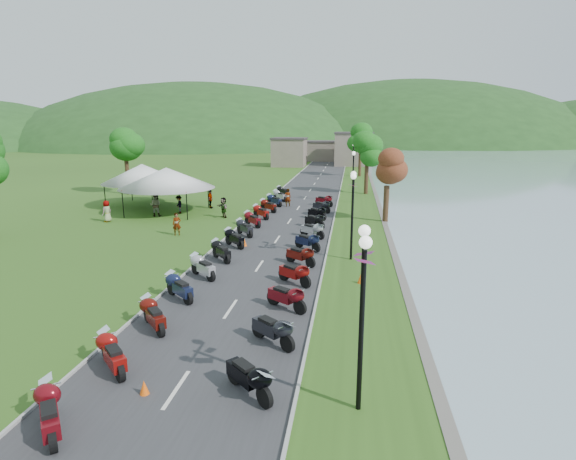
{
  "coord_description": "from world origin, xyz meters",
  "views": [
    {
      "loc": [
        4.93,
        -7.21,
        7.61
      ],
      "look_at": [
        1.11,
        19.45,
        1.3
      ],
      "focal_mm": 28.0,
      "sensor_mm": 36.0,
      "label": 1
    }
  ],
  "objects_px": {
    "pedestrian_b": "(156,216)",
    "pedestrian_c": "(179,213)",
    "vendor_tent_main": "(167,190)",
    "streetlamp_near": "(361,325)",
    "pedestrian_a": "(177,235)"
  },
  "relations": [
    {
      "from": "vendor_tent_main",
      "to": "pedestrian_a",
      "type": "bearing_deg",
      "value": -63.53
    },
    {
      "from": "pedestrian_c",
      "to": "streetlamp_near",
      "type": "bearing_deg",
      "value": -6.31
    },
    {
      "from": "pedestrian_b",
      "to": "streetlamp_near",
      "type": "bearing_deg",
      "value": 116.59
    },
    {
      "from": "pedestrian_a",
      "to": "pedestrian_b",
      "type": "xyz_separation_m",
      "value": [
        -4.37,
        6.22,
        0.0
      ]
    },
    {
      "from": "vendor_tent_main",
      "to": "pedestrian_c",
      "type": "relative_size",
      "value": 3.49
    },
    {
      "from": "vendor_tent_main",
      "to": "pedestrian_c",
      "type": "xyz_separation_m",
      "value": [
        1.09,
        -0.25,
        -2.0
      ]
    },
    {
      "from": "pedestrian_a",
      "to": "pedestrian_c",
      "type": "bearing_deg",
      "value": 85.5
    },
    {
      "from": "streetlamp_near",
      "to": "pedestrian_b",
      "type": "height_order",
      "value": "streetlamp_near"
    },
    {
      "from": "vendor_tent_main",
      "to": "pedestrian_a",
      "type": "xyz_separation_m",
      "value": [
        3.97,
        -7.97,
        -2.0
      ]
    },
    {
      "from": "streetlamp_near",
      "to": "pedestrian_c",
      "type": "bearing_deg",
      "value": 120.52
    },
    {
      "from": "pedestrian_a",
      "to": "pedestrian_b",
      "type": "distance_m",
      "value": 7.6
    },
    {
      "from": "pedestrian_b",
      "to": "pedestrian_c",
      "type": "xyz_separation_m",
      "value": [
        1.49,
        1.5,
        0.0
      ]
    },
    {
      "from": "streetlamp_near",
      "to": "vendor_tent_main",
      "type": "distance_m",
      "value": 31.1
    },
    {
      "from": "pedestrian_c",
      "to": "pedestrian_b",
      "type": "bearing_deg",
      "value": -81.68
    },
    {
      "from": "pedestrian_b",
      "to": "pedestrian_c",
      "type": "distance_m",
      "value": 2.11
    }
  ]
}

